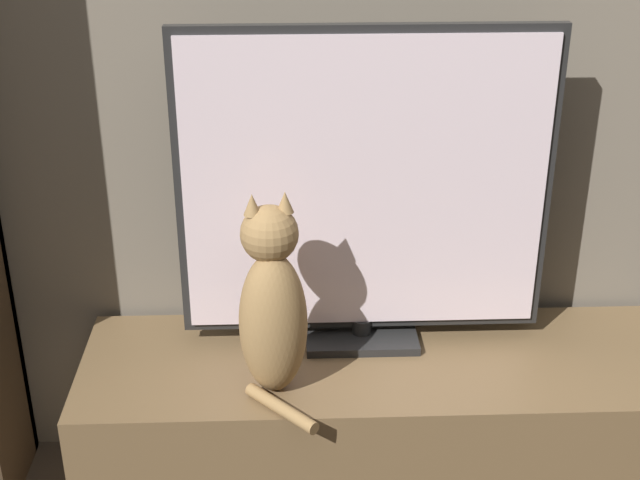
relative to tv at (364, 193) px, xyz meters
The scene contains 3 objects.
tv_stand 0.59m from the tv, 65.88° to the right, with size 1.39×0.44×0.40m.
tv is the anchor object (origin of this frame).
cat 0.33m from the tv, 137.33° to the right, with size 0.17×0.27×0.45m.
Camera 1 is at (-0.21, -0.78, 1.54)m, focal length 50.00 mm.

